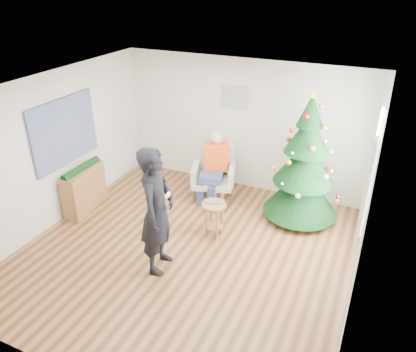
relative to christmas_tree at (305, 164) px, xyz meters
The scene contains 19 objects.
floor 2.48m from the christmas_tree, 128.29° to the right, with size 5.00×5.00×0.00m, color brown.
ceiling 2.71m from the christmas_tree, 128.29° to the right, with size 5.00×5.00×0.00m, color white.
wall_back 1.59m from the christmas_tree, 151.89° to the left, with size 5.00×5.00×0.00m, color silver.
wall_front 4.48m from the christmas_tree, 108.06° to the right, with size 5.00×5.00×0.00m, color silver.
wall_left 4.27m from the christmas_tree, 155.67° to the right, with size 5.00×5.00×0.00m, color silver.
wall_right 2.09m from the christmas_tree, 57.70° to the right, with size 5.00×5.00×0.00m, color silver.
window_panel 1.39m from the christmas_tree, 35.03° to the right, with size 0.04×1.30×1.40m, color white.
curtains 1.37m from the christmas_tree, 35.79° to the right, with size 0.05×1.75×1.50m.
christmas_tree is the anchor object (origin of this frame).
stool 1.82m from the christmas_tree, 135.35° to the right, with size 0.41×0.41×0.61m.
laptop 1.71m from the christmas_tree, 135.35° to the right, with size 0.34×0.22×0.03m, color silver.
armchair 1.84m from the christmas_tree, behind, with size 0.94×0.92×1.03m.
seated_person 1.73m from the christmas_tree, behind, with size 0.54×0.70×1.34m.
standing_man 2.74m from the christmas_tree, 125.50° to the right, with size 0.71×0.47×1.95m, color black.
game_controller 2.66m from the christmas_tree, 121.45° to the right, with size 0.04×0.13×0.04m, color white.
console 4.01m from the christmas_tree, 160.01° to the right, with size 0.30×1.00×0.80m, color brown.
garland 3.96m from the christmas_tree, 160.01° to the right, with size 0.14×0.14×0.90m, color black.
tapestry 4.14m from the christmas_tree, 159.24° to the right, with size 0.03×1.50×1.15m, color black.
framed_picture 1.91m from the christmas_tree, 156.07° to the left, with size 0.52×0.05×0.42m.
Camera 1 is at (2.48, -4.61, 4.03)m, focal length 35.00 mm.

